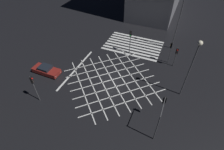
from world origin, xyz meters
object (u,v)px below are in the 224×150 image
(traffic_light_nw_cross, at_px, (161,112))
(traffic_light_ne_main, at_px, (34,84))
(street_lamp_west, at_px, (182,9))
(waiting_car, at_px, (46,70))
(street_lamp_east, at_px, (195,57))
(traffic_light_median_south, at_px, (130,37))
(traffic_light_sw_main, at_px, (171,49))
(traffic_light_sw_cross, at_px, (176,54))

(traffic_light_nw_cross, bearing_deg, traffic_light_ne_main, 97.47)
(street_lamp_west, relative_size, waiting_car, 2.23)
(traffic_light_nw_cross, distance_m, street_lamp_east, 7.49)
(traffic_light_ne_main, xyz_separation_m, traffic_light_median_south, (-7.37, -15.18, 0.03))
(traffic_light_sw_main, distance_m, traffic_light_median_south, 6.86)
(traffic_light_ne_main, relative_size, street_lamp_west, 0.44)
(traffic_light_sw_cross, xyz_separation_m, traffic_light_nw_cross, (-0.02, 12.33, 0.73))
(traffic_light_median_south, relative_size, street_lamp_east, 0.51)
(traffic_light_sw_cross, xyz_separation_m, traffic_light_ne_main, (15.23, 14.33, 0.58))
(waiting_car, bearing_deg, traffic_light_median_south, 45.78)
(traffic_light_median_south, bearing_deg, traffic_light_nw_cross, 30.89)
(traffic_light_sw_cross, distance_m, waiting_car, 20.40)
(traffic_light_ne_main, xyz_separation_m, street_lamp_west, (-14.16, -19.60, 4.37))
(traffic_light_ne_main, relative_size, traffic_light_median_south, 0.99)
(traffic_light_median_south, xyz_separation_m, street_lamp_west, (-6.79, -4.42, 4.34))
(waiting_car, bearing_deg, street_lamp_west, 41.22)
(traffic_light_ne_main, distance_m, street_lamp_east, 19.42)
(traffic_light_ne_main, distance_m, traffic_light_sw_main, 20.66)
(traffic_light_sw_main, height_order, street_lamp_east, street_lamp_east)
(street_lamp_west, bearing_deg, traffic_light_median_south, 33.07)
(traffic_light_nw_cross, relative_size, waiting_car, 0.99)
(traffic_light_sw_cross, height_order, traffic_light_ne_main, traffic_light_ne_main)
(traffic_light_sw_cross, bearing_deg, street_lamp_east, 18.17)
(traffic_light_ne_main, height_order, traffic_light_nw_cross, traffic_light_nw_cross)
(traffic_light_nw_cross, height_order, traffic_light_sw_main, traffic_light_nw_cross)
(traffic_light_nw_cross, relative_size, street_lamp_east, 0.51)
(traffic_light_ne_main, bearing_deg, waiting_car, 119.44)
(traffic_light_median_south, relative_size, waiting_car, 0.99)
(traffic_light_median_south, relative_size, street_lamp_west, 0.44)
(traffic_light_sw_cross, relative_size, traffic_light_nw_cross, 0.80)
(traffic_light_sw_cross, distance_m, traffic_light_sw_main, 1.24)
(traffic_light_ne_main, relative_size, waiting_car, 0.98)
(waiting_car, bearing_deg, traffic_light_sw_main, 30.99)
(traffic_light_nw_cross, height_order, waiting_car, traffic_light_nw_cross)
(traffic_light_sw_main, height_order, street_lamp_west, street_lamp_west)
(street_lamp_west, xyz_separation_m, waiting_car, (16.88, 14.79, -6.82))
(traffic_light_sw_cross, bearing_deg, traffic_light_sw_main, -123.18)
(traffic_light_ne_main, xyz_separation_m, street_lamp_east, (-17.14, -8.52, 3.30))
(traffic_light_sw_main, distance_m, street_lamp_east, 7.96)
(traffic_light_median_south, bearing_deg, traffic_light_ne_main, -25.89)
(street_lamp_east, relative_size, waiting_car, 1.94)
(street_lamp_west, bearing_deg, traffic_light_sw_cross, 101.44)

